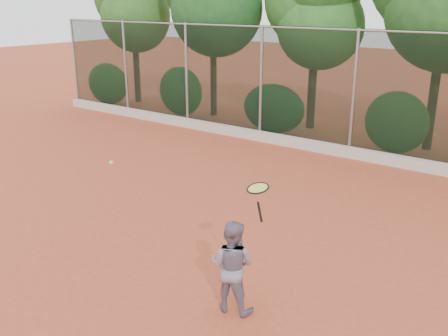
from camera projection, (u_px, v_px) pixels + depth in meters
The scene contains 6 objects.
ground at pixel (191, 249), 8.87m from camera, with size 80.00×80.00×0.00m, color #BC4C2C.
concrete_curb at pixel (346, 152), 14.03m from camera, with size 24.00×0.20×0.30m, color beige.
tennis_player at pixel (232, 266), 6.95m from camera, with size 0.66×0.52×1.37m, color slate.
chainlink_fence at pixel (354, 90), 13.62m from camera, with size 24.09×0.09×3.50m.
tennis_racket at pixel (258, 191), 6.33m from camera, with size 0.38×0.38×0.55m.
tennis_ball_in_flight at pixel (111, 163), 7.51m from camera, with size 0.07×0.07×0.07m.
Camera 1 is at (5.18, -6.05, 4.21)m, focal length 40.00 mm.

